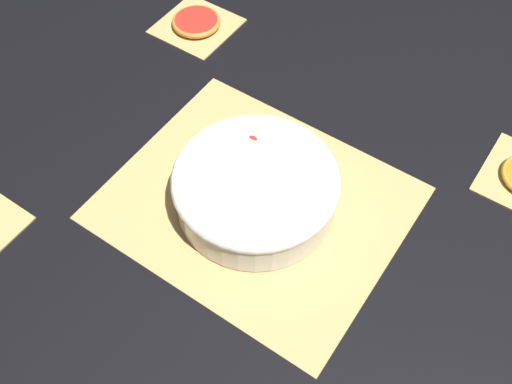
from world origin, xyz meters
The scene contains 5 objects.
ground_plane centered at (0.00, 0.00, 0.00)m, with size 6.00×6.00×0.00m, color black.
bamboo_mat_center centered at (0.00, 0.00, 0.00)m, with size 0.44×0.37×0.01m.
coaster_mat_near_right centered at (0.33, -0.28, 0.00)m, with size 0.14×0.14×0.01m.
fruit_salad_bowl centered at (0.00, 0.00, 0.04)m, with size 0.25×0.25×0.07m.
grapefruit_slice centered at (0.33, -0.28, 0.01)m, with size 0.10×0.10×0.01m.
Camera 1 is at (-0.29, 0.43, 0.77)m, focal length 42.00 mm.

